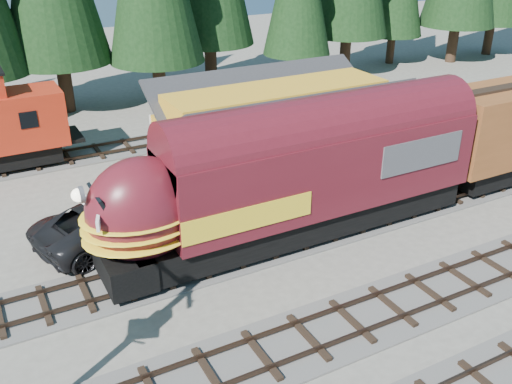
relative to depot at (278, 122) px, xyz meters
name	(u,v)px	position (x,y,z in m)	size (l,w,h in m)	color
ground	(405,265)	(0.00, -10.50, -2.96)	(120.00, 120.00, 0.00)	#6B665B
track_siding	(498,179)	(10.00, -6.50, -2.90)	(68.00, 3.20, 0.33)	#4C4947
track_spur	(64,158)	(-10.00, 7.50, -2.90)	(32.00, 3.20, 0.33)	#4C4947
depot	(278,122)	(0.00, 0.00, 0.00)	(12.80, 7.00, 5.30)	gold
locomotive	(285,184)	(-3.39, -6.50, -0.21)	(17.54, 3.49, 4.77)	black
pickup_truck_a	(115,219)	(-9.78, -2.90, -1.99)	(3.23, 7.01, 1.95)	black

